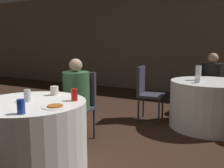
{
  "coord_description": "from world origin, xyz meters",
  "views": [
    {
      "loc": [
        2.04,
        -1.87,
        1.3
      ],
      "look_at": [
        0.68,
        0.68,
        0.83
      ],
      "focal_mm": 40.0,
      "sensor_mm": 36.0,
      "label": 1
    }
  ],
  "objects_px": {
    "person_green_jacket": "(74,101)",
    "soda_can_blue": "(21,107)",
    "chair_far_north": "(212,83)",
    "pizza_plate_near": "(55,106)",
    "soda_can_silver": "(27,96)",
    "table_near": "(32,137)",
    "table_far": "(208,104)",
    "chair_far_west": "(146,88)",
    "person_black_shirt": "(211,83)",
    "bottle_far": "(198,73)",
    "chair_near_north": "(80,100)",
    "soda_can_red": "(74,95)"
  },
  "relations": [
    {
      "from": "person_green_jacket",
      "to": "soda_can_blue",
      "type": "height_order",
      "value": "person_green_jacket"
    },
    {
      "from": "chair_far_north",
      "to": "pizza_plate_near",
      "type": "height_order",
      "value": "chair_far_north"
    },
    {
      "from": "chair_far_north",
      "to": "soda_can_silver",
      "type": "distance_m",
      "value": 3.58
    },
    {
      "from": "table_near",
      "to": "table_far",
      "type": "relative_size",
      "value": 0.94
    },
    {
      "from": "chair_far_west",
      "to": "soda_can_blue",
      "type": "xyz_separation_m",
      "value": [
        -0.14,
        -2.53,
        0.24
      ]
    },
    {
      "from": "chair_far_west",
      "to": "person_green_jacket",
      "type": "xyz_separation_m",
      "value": [
        -0.47,
        -1.38,
        0.02
      ]
    },
    {
      "from": "table_far",
      "to": "soda_can_blue",
      "type": "relative_size",
      "value": 9.62
    },
    {
      "from": "chair_far_north",
      "to": "person_green_jacket",
      "type": "relative_size",
      "value": 0.83
    },
    {
      "from": "table_far",
      "to": "soda_can_blue",
      "type": "bearing_deg",
      "value": -113.17
    },
    {
      "from": "person_black_shirt",
      "to": "soda_can_silver",
      "type": "xyz_separation_m",
      "value": [
        -1.36,
        -3.15,
        0.2
      ]
    },
    {
      "from": "table_far",
      "to": "bottle_far",
      "type": "relative_size",
      "value": 5.16
    },
    {
      "from": "soda_can_blue",
      "to": "chair_far_west",
      "type": "bearing_deg",
      "value": 86.81
    },
    {
      "from": "soda_can_blue",
      "to": "bottle_far",
      "type": "relative_size",
      "value": 0.54
    },
    {
      "from": "person_green_jacket",
      "to": "soda_can_silver",
      "type": "relative_size",
      "value": 9.13
    },
    {
      "from": "table_far",
      "to": "soda_can_silver",
      "type": "bearing_deg",
      "value": -121.63
    },
    {
      "from": "chair_near_north",
      "to": "soda_can_blue",
      "type": "bearing_deg",
      "value": 99.74
    },
    {
      "from": "chair_far_west",
      "to": "bottle_far",
      "type": "height_order",
      "value": "bottle_far"
    },
    {
      "from": "table_far",
      "to": "chair_far_west",
      "type": "bearing_deg",
      "value": -172.99
    },
    {
      "from": "soda_can_blue",
      "to": "table_far",
      "type": "bearing_deg",
      "value": 66.83
    },
    {
      "from": "chair_far_west",
      "to": "pizza_plate_near",
      "type": "bearing_deg",
      "value": -8.12
    },
    {
      "from": "table_near",
      "to": "chair_far_west",
      "type": "bearing_deg",
      "value": 79.55
    },
    {
      "from": "chair_far_west",
      "to": "person_green_jacket",
      "type": "bearing_deg",
      "value": -25.88
    },
    {
      "from": "chair_near_north",
      "to": "soda_can_silver",
      "type": "relative_size",
      "value": 7.57
    },
    {
      "from": "table_far",
      "to": "chair_far_west",
      "type": "height_order",
      "value": "chair_far_west"
    },
    {
      "from": "person_green_jacket",
      "to": "pizza_plate_near",
      "type": "height_order",
      "value": "person_green_jacket"
    },
    {
      "from": "chair_far_west",
      "to": "soda_can_red",
      "type": "relative_size",
      "value": 7.57
    },
    {
      "from": "chair_near_north",
      "to": "person_black_shirt",
      "type": "relative_size",
      "value": 0.81
    },
    {
      "from": "pizza_plate_near",
      "to": "soda_can_silver",
      "type": "height_order",
      "value": "soda_can_silver"
    },
    {
      "from": "table_far",
      "to": "chair_far_north",
      "type": "bearing_deg",
      "value": 94.47
    },
    {
      "from": "soda_can_red",
      "to": "bottle_far",
      "type": "bearing_deg",
      "value": 67.64
    },
    {
      "from": "chair_far_west",
      "to": "soda_can_red",
      "type": "xyz_separation_m",
      "value": [
        -0.04,
        -1.94,
        0.24
      ]
    },
    {
      "from": "chair_near_north",
      "to": "person_green_jacket",
      "type": "height_order",
      "value": "person_green_jacket"
    },
    {
      "from": "soda_can_silver",
      "to": "pizza_plate_near",
      "type": "bearing_deg",
      "value": -5.59
    },
    {
      "from": "table_far",
      "to": "soda_can_silver",
      "type": "distance_m",
      "value": 2.75
    },
    {
      "from": "person_green_jacket",
      "to": "soda_can_red",
      "type": "distance_m",
      "value": 0.74
    },
    {
      "from": "person_green_jacket",
      "to": "bottle_far",
      "type": "bearing_deg",
      "value": -135.17
    },
    {
      "from": "soda_can_blue",
      "to": "bottle_far",
      "type": "height_order",
      "value": "bottle_far"
    },
    {
      "from": "person_black_shirt",
      "to": "soda_can_silver",
      "type": "height_order",
      "value": "person_black_shirt"
    },
    {
      "from": "soda_can_silver",
      "to": "bottle_far",
      "type": "xyz_separation_m",
      "value": [
        1.24,
        2.33,
        0.05
      ]
    },
    {
      "from": "table_near",
      "to": "person_green_jacket",
      "type": "bearing_deg",
      "value": 95.05
    },
    {
      "from": "chair_far_west",
      "to": "table_near",
      "type": "bearing_deg",
      "value": -17.46
    },
    {
      "from": "soda_can_red",
      "to": "chair_far_west",
      "type": "bearing_deg",
      "value": 88.74
    },
    {
      "from": "soda_can_red",
      "to": "soda_can_silver",
      "type": "xyz_separation_m",
      "value": [
        -0.39,
        -0.25,
        0.0
      ]
    },
    {
      "from": "person_green_jacket",
      "to": "pizza_plate_near",
      "type": "distance_m",
      "value": 0.96
    },
    {
      "from": "pizza_plate_near",
      "to": "chair_near_north",
      "type": "bearing_deg",
      "value": 113.76
    },
    {
      "from": "soda_can_silver",
      "to": "bottle_far",
      "type": "height_order",
      "value": "bottle_far"
    },
    {
      "from": "person_black_shirt",
      "to": "soda_can_red",
      "type": "xyz_separation_m",
      "value": [
        -0.97,
        -2.9,
        0.2
      ]
    },
    {
      "from": "chair_far_west",
      "to": "soda_can_blue",
      "type": "distance_m",
      "value": 2.54
    },
    {
      "from": "chair_far_west",
      "to": "person_green_jacket",
      "type": "distance_m",
      "value": 1.46
    },
    {
      "from": "table_near",
      "to": "soda_can_blue",
      "type": "height_order",
      "value": "soda_can_blue"
    }
  ]
}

